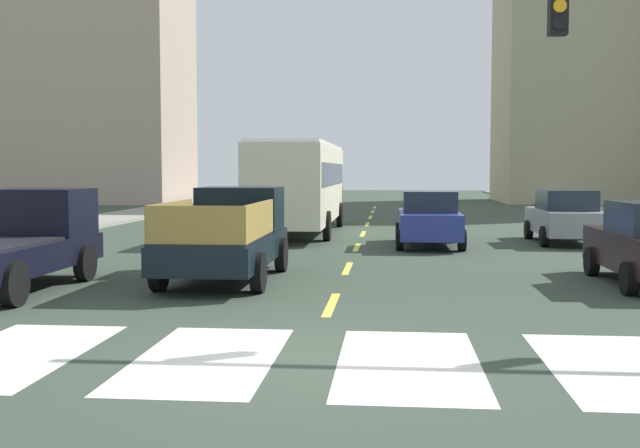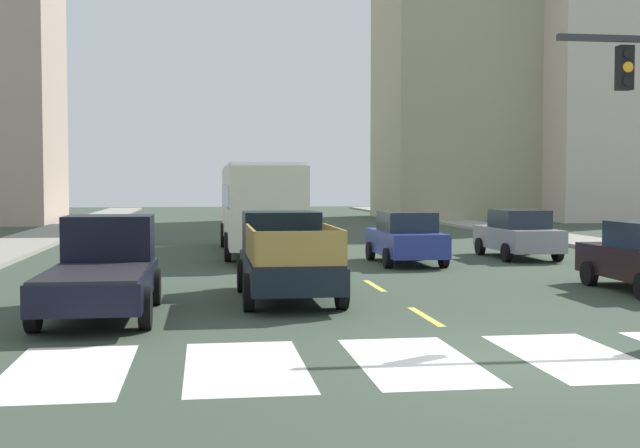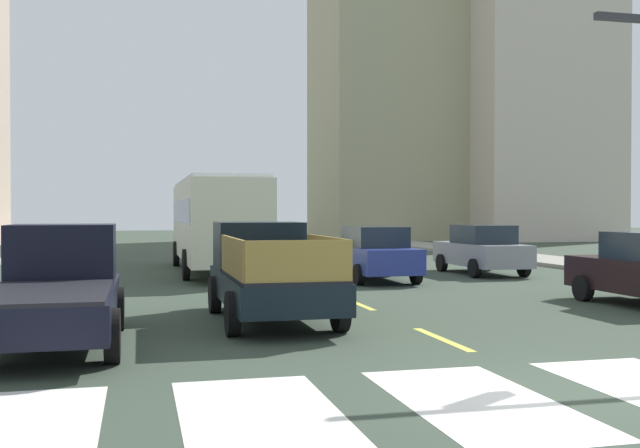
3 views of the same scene
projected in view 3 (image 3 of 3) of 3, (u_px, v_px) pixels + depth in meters
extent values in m
plane|color=#354134|center=(575.00, 395.00, 8.86)|extent=(160.00, 160.00, 0.00)
cube|color=gray|center=(587.00, 265.00, 29.22)|extent=(3.05, 110.00, 0.15)
cube|color=white|center=(9.00, 433.00, 7.35)|extent=(1.74, 3.57, 0.01)
cube|color=white|center=(262.00, 416.00, 7.95)|extent=(1.74, 3.57, 0.01)
cube|color=white|center=(478.00, 401.00, 8.55)|extent=(1.74, 3.57, 0.01)
cube|color=#D5CF49|center=(442.00, 339.00, 12.74)|extent=(0.16, 2.40, 0.01)
cube|color=#D5CF49|center=(358.00, 304.00, 17.59)|extent=(0.16, 2.40, 0.01)
cube|color=#D5CF49|center=(311.00, 284.00, 22.45)|extent=(0.16, 2.40, 0.01)
cube|color=#D5CF49|center=(280.00, 271.00, 27.31)|extent=(0.16, 2.40, 0.01)
cube|color=#D5CF49|center=(259.00, 262.00, 32.16)|extent=(0.16, 2.40, 0.01)
cube|color=#D5CF49|center=(243.00, 255.00, 37.02)|extent=(0.16, 2.40, 0.01)
cube|color=#D5CF49|center=(231.00, 250.00, 41.87)|extent=(0.16, 2.40, 0.01)
cube|color=#D5CF49|center=(221.00, 246.00, 46.73)|extent=(0.16, 2.40, 0.01)
cube|color=black|center=(272.00, 288.00, 14.77)|extent=(1.96, 5.20, 0.56)
cube|color=black|center=(258.00, 245.00, 16.41)|extent=(1.84, 1.60, 1.00)
cube|color=#19232D|center=(255.00, 236.00, 16.83)|extent=(1.72, 0.08, 0.56)
cube|color=black|center=(281.00, 276.00, 13.84)|extent=(1.84, 3.30, 0.06)
cylinder|color=black|center=(215.00, 294.00, 16.05)|extent=(0.22, 0.80, 0.80)
cylinder|color=black|center=(303.00, 292.00, 16.52)|extent=(0.22, 0.80, 0.80)
cylinder|color=black|center=(232.00, 314.00, 13.02)|extent=(0.22, 0.80, 0.80)
cylinder|color=black|center=(340.00, 310.00, 13.49)|extent=(0.22, 0.80, 0.80)
cube|color=olive|center=(233.00, 256.00, 13.62)|extent=(0.06, 3.17, 0.70)
cube|color=olive|center=(328.00, 255.00, 14.05)|extent=(0.06, 3.17, 0.70)
cube|color=olive|center=(299.00, 261.00, 12.30)|extent=(1.80, 0.06, 0.70)
cube|color=black|center=(53.00, 305.00, 11.97)|extent=(1.96, 5.20, 0.56)
cube|color=black|center=(63.00, 252.00, 13.61)|extent=(1.84, 1.60, 1.00)
cube|color=#19232D|center=(65.00, 241.00, 14.04)|extent=(1.72, 0.08, 0.56)
cube|color=black|center=(45.00, 292.00, 11.05)|extent=(1.84, 3.30, 0.06)
cylinder|color=black|center=(5.00, 312.00, 13.26)|extent=(0.22, 0.80, 0.80)
cylinder|color=black|center=(118.00, 308.00, 13.73)|extent=(0.22, 0.80, 0.80)
cylinder|color=black|center=(112.00, 336.00, 10.70)|extent=(0.22, 0.80, 0.80)
cube|color=beige|center=(216.00, 221.00, 26.79)|extent=(2.50, 10.80, 2.70)
cube|color=#19232D|center=(216.00, 211.00, 26.79)|extent=(2.52, 9.94, 0.80)
cube|color=silver|center=(216.00, 182.00, 26.77)|extent=(2.40, 10.37, 0.12)
cylinder|color=black|center=(176.00, 254.00, 29.77)|extent=(0.22, 1.00, 1.00)
cylinder|color=black|center=(238.00, 253.00, 30.37)|extent=(0.22, 1.00, 1.00)
cylinder|color=black|center=(186.00, 265.00, 23.63)|extent=(0.22, 1.00, 1.00)
cylinder|color=black|center=(264.00, 263.00, 24.23)|extent=(0.22, 1.00, 1.00)
cylinder|color=black|center=(583.00, 288.00, 18.15)|extent=(0.22, 0.64, 0.64)
cube|color=navy|center=(374.00, 259.00, 23.53)|extent=(1.80, 4.40, 0.76)
cube|color=#1E2833|center=(375.00, 237.00, 23.37)|extent=(1.58, 2.11, 0.64)
cylinder|color=black|center=(335.00, 268.00, 24.65)|extent=(0.22, 0.64, 0.64)
cylinder|color=black|center=(387.00, 267.00, 25.07)|extent=(0.22, 0.64, 0.64)
cylinder|color=black|center=(359.00, 275.00, 22.00)|extent=(0.22, 0.64, 0.64)
cylinder|color=black|center=(416.00, 273.00, 22.43)|extent=(0.22, 0.64, 0.64)
cube|color=gray|center=(481.00, 254.00, 26.01)|extent=(1.80, 4.40, 0.76)
cube|color=#1E2833|center=(483.00, 234.00, 25.86)|extent=(1.58, 2.11, 0.64)
cylinder|color=black|center=(442.00, 263.00, 27.13)|extent=(0.22, 0.64, 0.64)
cylinder|color=black|center=(487.00, 262.00, 27.56)|extent=(0.22, 0.64, 0.64)
cylinder|color=black|center=(475.00, 268.00, 24.48)|extent=(0.22, 0.64, 0.64)
cylinder|color=black|center=(524.00, 267.00, 24.91)|extent=(0.22, 0.64, 0.64)
cube|color=tan|center=(393.00, 68.00, 59.39)|extent=(11.74, 10.41, 27.36)
cube|color=beige|center=(536.00, 61.00, 56.79)|extent=(10.98, 8.02, 27.45)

